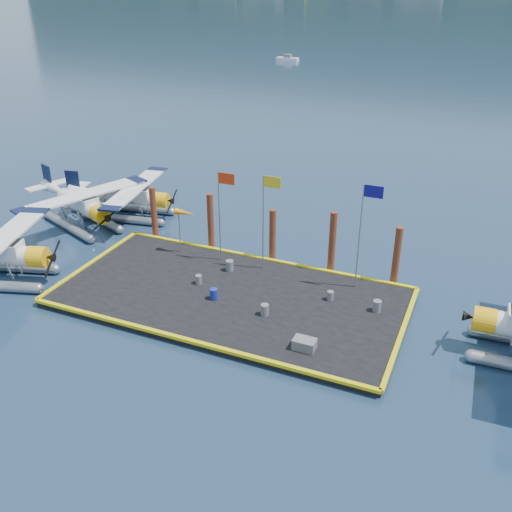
{
  "coord_description": "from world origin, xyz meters",
  "views": [
    {
      "loc": [
        12.77,
        -25.8,
        17.62
      ],
      "look_at": [
        0.8,
        2.0,
        2.16
      ],
      "focal_mm": 40.0,
      "sensor_mm": 36.0,
      "label": 1
    }
  ],
  "objects_px": {
    "windsock": "(185,214)",
    "piling_1": "(211,223)",
    "seaplane_c": "(132,200)",
    "flagpole_red": "(222,203)",
    "drum_2": "(330,296)",
    "piling_0": "(154,214)",
    "drum_0": "(199,279)",
    "flagpole_yellow": "(266,209)",
    "seaplane_b": "(82,207)",
    "flagpole_blue": "(364,222)",
    "drum_1": "(265,310)",
    "piling_4": "(396,258)",
    "drum_3": "(214,294)",
    "drum_5": "(230,266)",
    "piling_3": "(332,244)",
    "piling_2": "(272,237)",
    "drum_4": "(377,306)",
    "crate": "(304,344)"
  },
  "relations": [
    {
      "from": "crate",
      "to": "piling_2",
      "type": "xyz_separation_m",
      "value": [
        -5.23,
        8.71,
        1.22
      ]
    },
    {
      "from": "drum_2",
      "to": "windsock",
      "type": "height_order",
      "value": "windsock"
    },
    {
      "from": "drum_2",
      "to": "flagpole_yellow",
      "type": "height_order",
      "value": "flagpole_yellow"
    },
    {
      "from": "seaplane_b",
      "to": "drum_3",
      "type": "xyz_separation_m",
      "value": [
        14.05,
        -6.06,
        -0.86
      ]
    },
    {
      "from": "drum_0",
      "to": "piling_1",
      "type": "xyz_separation_m",
      "value": [
        -1.69,
        4.97,
        1.42
      ]
    },
    {
      "from": "piling_2",
      "to": "flagpole_blue",
      "type": "bearing_deg",
      "value": -14.48
    },
    {
      "from": "drum_1",
      "to": "piling_4",
      "type": "relative_size",
      "value": 0.16
    },
    {
      "from": "flagpole_blue",
      "to": "piling_4",
      "type": "bearing_deg",
      "value": 41.58
    },
    {
      "from": "windsock",
      "to": "piling_1",
      "type": "xyz_separation_m",
      "value": [
        1.03,
        1.6,
        -1.13
      ]
    },
    {
      "from": "piling_1",
      "to": "flagpole_yellow",
      "type": "bearing_deg",
      "value": -18.79
    },
    {
      "from": "drum_3",
      "to": "piling_1",
      "type": "bearing_deg",
      "value": 118.41
    },
    {
      "from": "seaplane_c",
      "to": "crate",
      "type": "bearing_deg",
      "value": 47.18
    },
    {
      "from": "seaplane_c",
      "to": "flagpole_yellow",
      "type": "xyz_separation_m",
      "value": [
        13.02,
        -4.41,
        3.01
      ]
    },
    {
      "from": "drum_2",
      "to": "flagpole_yellow",
      "type": "distance_m",
      "value": 6.52
    },
    {
      "from": "seaplane_c",
      "to": "piling_1",
      "type": "relative_size",
      "value": 2.32
    },
    {
      "from": "seaplane_c",
      "to": "windsock",
      "type": "relative_size",
      "value": 3.13
    },
    {
      "from": "piling_2",
      "to": "seaplane_b",
      "type": "bearing_deg",
      "value": -179.44
    },
    {
      "from": "drum_5",
      "to": "piling_2",
      "type": "relative_size",
      "value": 0.18
    },
    {
      "from": "drum_1",
      "to": "piling_4",
      "type": "height_order",
      "value": "piling_4"
    },
    {
      "from": "crate",
      "to": "flagpole_red",
      "type": "bearing_deg",
      "value": 138.47
    },
    {
      "from": "drum_0",
      "to": "piling_3",
      "type": "xyz_separation_m",
      "value": [
        6.81,
        4.97,
        1.47
      ]
    },
    {
      "from": "seaplane_b",
      "to": "crate",
      "type": "height_order",
      "value": "seaplane_b"
    },
    {
      "from": "flagpole_red",
      "to": "drum_2",
      "type": "bearing_deg",
      "value": -14.55
    },
    {
      "from": "piling_4",
      "to": "drum_1",
      "type": "bearing_deg",
      "value": -131.3
    },
    {
      "from": "drum_3",
      "to": "drum_4",
      "type": "distance_m",
      "value": 9.26
    },
    {
      "from": "drum_2",
      "to": "crate",
      "type": "relative_size",
      "value": 0.48
    },
    {
      "from": "windsock",
      "to": "drum_4",
      "type": "bearing_deg",
      "value": -9.27
    },
    {
      "from": "drum_5",
      "to": "windsock",
      "type": "relative_size",
      "value": 0.22
    },
    {
      "from": "seaplane_b",
      "to": "drum_2",
      "type": "height_order",
      "value": "seaplane_b"
    },
    {
      "from": "flagpole_blue",
      "to": "drum_0",
      "type": "bearing_deg",
      "value": -159.46
    },
    {
      "from": "drum_5",
      "to": "crate",
      "type": "height_order",
      "value": "drum_5"
    },
    {
      "from": "seaplane_c",
      "to": "drum_0",
      "type": "bearing_deg",
      "value": 41.86
    },
    {
      "from": "flagpole_yellow",
      "to": "piling_3",
      "type": "xyz_separation_m",
      "value": [
        3.8,
        1.6,
        -2.36
      ]
    },
    {
      "from": "piling_1",
      "to": "drum_0",
      "type": "bearing_deg",
      "value": -71.19
    },
    {
      "from": "drum_1",
      "to": "drum_2",
      "type": "height_order",
      "value": "drum_1"
    },
    {
      "from": "drum_4",
      "to": "piling_4",
      "type": "bearing_deg",
      "value": 86.93
    },
    {
      "from": "drum_4",
      "to": "flagpole_blue",
      "type": "bearing_deg",
      "value": 126.35
    },
    {
      "from": "piling_2",
      "to": "flagpole_red",
      "type": "bearing_deg",
      "value": -150.2
    },
    {
      "from": "flagpole_red",
      "to": "flagpole_yellow",
      "type": "bearing_deg",
      "value": 0.0
    },
    {
      "from": "drum_2",
      "to": "piling_0",
      "type": "relative_size",
      "value": 0.14
    },
    {
      "from": "piling_0",
      "to": "piling_4",
      "type": "xyz_separation_m",
      "value": [
        17.0,
        0.0,
        0.0
      ]
    },
    {
      "from": "drum_2",
      "to": "piling_3",
      "type": "relative_size",
      "value": 0.13
    },
    {
      "from": "drum_1",
      "to": "drum_3",
      "type": "height_order",
      "value": "drum_3"
    },
    {
      "from": "crate",
      "to": "drum_3",
      "type": "bearing_deg",
      "value": 158.6
    },
    {
      "from": "flagpole_yellow",
      "to": "piling_1",
      "type": "distance_m",
      "value": 5.52
    },
    {
      "from": "drum_0",
      "to": "piling_1",
      "type": "relative_size",
      "value": 0.13
    },
    {
      "from": "drum_5",
      "to": "windsock",
      "type": "height_order",
      "value": "windsock"
    },
    {
      "from": "flagpole_blue",
      "to": "drum_2",
      "type": "bearing_deg",
      "value": -118.97
    },
    {
      "from": "windsock",
      "to": "drum_1",
      "type": "bearing_deg",
      "value": -32.91
    },
    {
      "from": "drum_3",
      "to": "piling_4",
      "type": "height_order",
      "value": "piling_4"
    }
  ]
}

